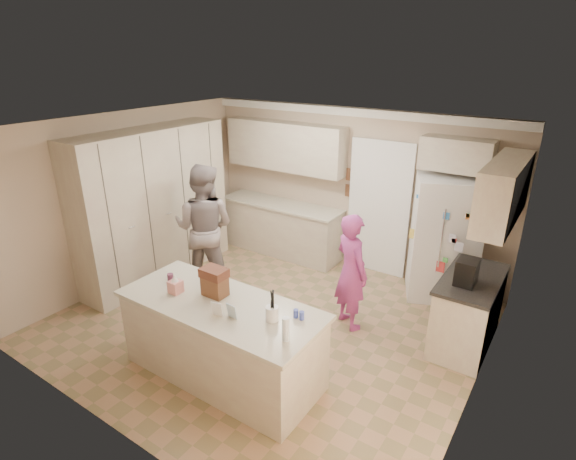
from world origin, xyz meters
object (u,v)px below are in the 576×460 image
Objects in this scene: teen_boy at (204,228)px; refrigerator at (444,239)px; utensil_crock at (272,313)px; tissue_box at (176,287)px; island_base at (222,341)px; coffee_maker at (467,272)px; dollhouse_body at (215,286)px; teen_girl at (351,272)px.

refrigerator is at bearing -172.82° from teen_boy.
tissue_box is (-1.20, -0.15, -0.00)m from utensil_crock.
island_base is 15.71× the size of tissue_box.
coffee_maker is at bearing 37.57° from tissue_box.
coffee_maker reaches higher than utensil_crock.
teen_girl is at bearing 61.48° from dollhouse_body.
teen_girl is (0.86, 1.59, -0.26)m from dollhouse_body.
dollhouse_body is at bearing -140.83° from refrigerator.
tissue_box is 0.45m from dollhouse_body.
teen_boy is at bearing 124.04° from tissue_box.
coffee_maker is 2.00× the size of utensil_crock.
dollhouse_body is 1.83m from teen_girl.
teen_boy is at bearing -172.55° from coffee_maker.
teen_girl reaches higher than dollhouse_body.
island_base is 1.14× the size of teen_boy.
refrigerator reaches higher than tissue_box.
refrigerator is 3.81m from tissue_box.
teen_boy is at bearing 148.34° from utensil_crock.
dollhouse_body is at bearing 26.57° from tissue_box.
teen_girl is (2.29, 0.26, -0.18)m from teen_boy.
coffee_maker is at bearing 39.29° from dollhouse_body.
utensil_crock reaches higher than island_base.
island_base is at bearing -33.69° from dollhouse_body.
tissue_box is 1.84m from teen_boy.
refrigerator is 1.63m from teen_girl.
refrigerator is 12.00× the size of utensil_crock.
coffee_maker is 2.32m from utensil_crock.
coffee_maker reaches higher than tissue_box.
refrigerator is at bearing -88.65° from teen_girl.
dollhouse_body is at bearing 176.42° from utensil_crock.
island_base is 1.41× the size of teen_girl.
teen_boy is (-1.43, 1.33, -0.07)m from dollhouse_body.
coffee_maker is 0.19× the size of teen_girl.
island_base is 2.19m from teen_boy.
utensil_crock is 0.80m from dollhouse_body.
teen_girl is (0.06, 1.64, -0.22)m from utensil_crock.
utensil_crock is at bearing 7.13° from tissue_box.
coffee_maker is at bearing 42.83° from island_base.
utensil_crock is 2.62m from teen_boy.
coffee_maker is at bearing 165.44° from teen_boy.
utensil_crock is at bearing 126.34° from teen_boy.
utensil_crock reaches higher than tissue_box.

